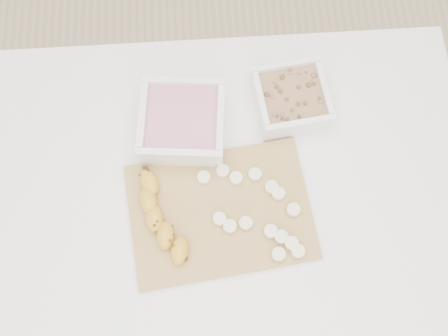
{
  "coord_description": "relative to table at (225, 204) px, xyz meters",
  "views": [
    {
      "loc": [
        -0.02,
        -0.27,
        1.7
      ],
      "look_at": [
        0.0,
        0.03,
        0.81
      ],
      "focal_mm": 40.0,
      "sensor_mm": 36.0,
      "label": 1
    }
  ],
  "objects": [
    {
      "name": "ground",
      "position": [
        0.0,
        0.0,
        -0.65
      ],
      "size": [
        3.5,
        3.5,
        0.0
      ],
      "primitive_type": "plane",
      "color": "#C6AD89",
      "rests_on": "ground"
    },
    {
      "name": "table",
      "position": [
        0.0,
        0.0,
        0.0
      ],
      "size": [
        1.0,
        0.7,
        0.75
      ],
      "color": "white",
      "rests_on": "ground"
    },
    {
      "name": "bowl_yogurt",
      "position": [
        -0.08,
        0.14,
        0.13
      ],
      "size": [
        0.18,
        0.18,
        0.08
      ],
      "color": "white",
      "rests_on": "table"
    },
    {
      "name": "bowl_granola",
      "position": [
        0.15,
        0.18,
        0.13
      ],
      "size": [
        0.16,
        0.16,
        0.07
      ],
      "color": "white",
      "rests_on": "table"
    },
    {
      "name": "cutting_board",
      "position": [
        -0.01,
        -0.04,
        0.1
      ],
      "size": [
        0.37,
        0.28,
        0.01
      ],
      "primitive_type": "cube",
      "rotation": [
        0.0,
        0.0,
        0.12
      ],
      "color": "#AC8244",
      "rests_on": "table"
    },
    {
      "name": "banana",
      "position": [
        -0.12,
        -0.05,
        0.13
      ],
      "size": [
        0.08,
        0.2,
        0.03
      ],
      "primitive_type": null,
      "rotation": [
        0.0,
        0.0,
        0.18
      ],
      "color": "gold",
      "rests_on": "cutting_board"
    },
    {
      "name": "banana_slices",
      "position": [
        0.06,
        -0.05,
        0.12
      ],
      "size": [
        0.19,
        0.19,
        0.02
      ],
      "color": "#FBEEC1",
      "rests_on": "cutting_board"
    }
  ]
}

